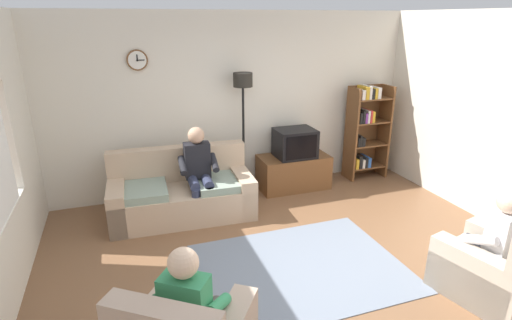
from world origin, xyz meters
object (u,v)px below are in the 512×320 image
tv_stand (293,172)px  armchair_near_bookshelf (495,270)px  couch (182,194)px  floor_lamp (243,100)px  person_in_right_armchair (492,237)px  tv (295,143)px  person_on_couch (199,168)px  bookshelf (365,129)px  person_in_left_armchair (192,304)px

tv_stand → armchair_near_bookshelf: 3.18m
couch → armchair_near_bookshelf: size_ratio=1.86×
couch → armchair_near_bookshelf: (2.58, -2.72, -0.02)m
floor_lamp → person_in_right_armchair: bearing=-64.0°
tv → person_on_couch: bearing=-164.0°
couch → tv: (1.84, 0.35, 0.44)m
couch → tv_stand: size_ratio=1.76×
tv_stand → armchair_near_bookshelf: (0.74, -3.10, 0.02)m
bookshelf → armchair_near_bookshelf: size_ratio=1.51×
tv_stand → floor_lamp: 1.43m
tv_stand → bookshelf: size_ratio=0.70×
couch → floor_lamp: floor_lamp is taller
couch → tv: bearing=10.8°
couch → person_on_couch: size_ratio=1.56×
couch → person_in_left_armchair: (-0.34, -2.63, 0.29)m
tv → armchair_near_bookshelf: tv is taller
bookshelf → person_on_couch: bookshelf is taller
floor_lamp → person_in_right_armchair: floor_lamp is taller
floor_lamp → person_in_left_armchair: size_ratio=1.65×
armchair_near_bookshelf → person_in_left_armchair: (-2.92, 0.09, 0.32)m
person_in_right_armchair → person_on_couch: bearing=132.7°
couch → person_on_couch: bearing=-25.6°
tv → person_in_right_armchair: bearing=-76.5°
person_on_couch → bookshelf: bearing=10.7°
couch → person_in_right_armchair: person_in_right_armchair is taller
armchair_near_bookshelf → person_in_left_armchair: size_ratio=0.93×
bookshelf → person_in_left_armchair: bearing=-138.6°
person_on_couch → person_in_right_armchair: (2.33, -2.52, -0.09)m
floor_lamp → armchair_near_bookshelf: bearing=-64.3°
tv → person_on_couch: (-1.61, -0.46, -0.06)m
couch → floor_lamp: size_ratio=1.05×
bookshelf → person_in_right_armchair: bearing=-101.0°
couch → floor_lamp: (1.04, 0.48, 1.14)m
bookshelf → armchair_near_bookshelf: bearing=-100.3°
armchair_near_bookshelf → person_in_right_armchair: person_in_right_armchair is taller
armchair_near_bookshelf → floor_lamp: bearing=115.7°
armchair_near_bookshelf → person_in_right_armchair: size_ratio=0.93×
tv → couch: bearing=-169.2°
tv → person_in_right_armchair: size_ratio=0.54×
tv → person_on_couch: person_on_couch is taller
couch → person_in_right_armchair: size_ratio=1.73×
armchair_near_bookshelf → person_on_couch: (-2.35, 2.61, 0.41)m
tv → person_in_left_armchair: size_ratio=0.54×
person_on_couch → person_in_right_armchair: bearing=-47.3°
bookshelf → person_in_left_armchair: bookshelf is taller
person_on_couch → armchair_near_bookshelf: bearing=-48.0°
tv_stand → person_in_left_armchair: 3.73m
armchair_near_bookshelf → tv_stand: bearing=103.4°
tv_stand → person_in_left_armchair: (-2.18, -3.01, 0.34)m
tv → bookshelf: bookshelf is taller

